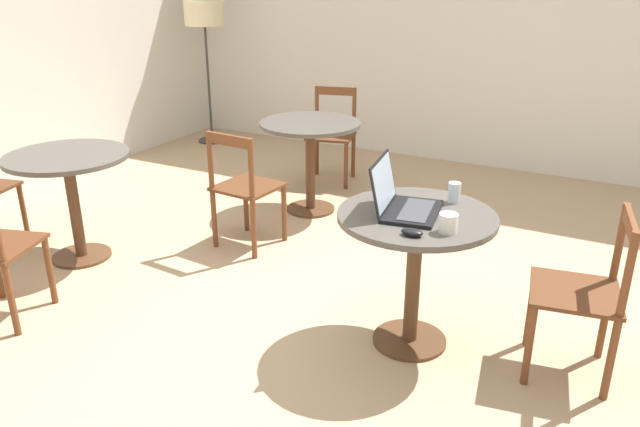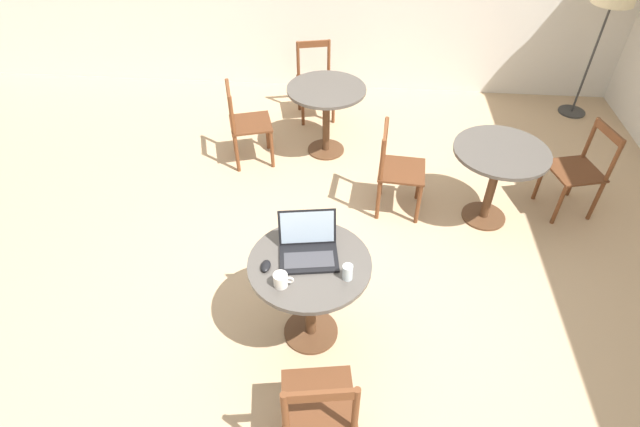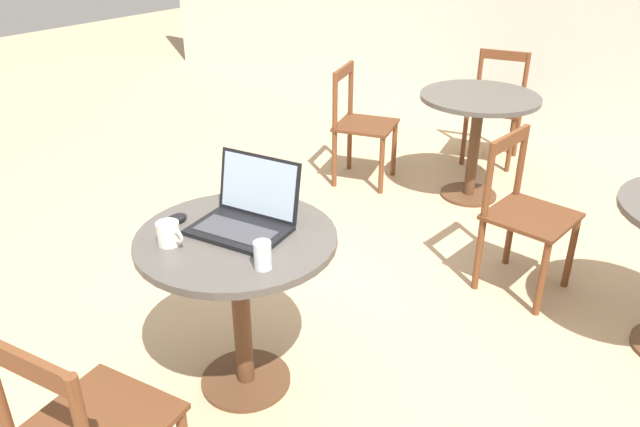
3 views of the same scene
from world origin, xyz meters
name	(u,v)px [view 2 (image 2 of 3)]	position (x,y,z in m)	size (l,w,h in m)	color
ground_plane	(325,274)	(0.00, 0.00, 0.00)	(16.00, 16.00, 0.00)	tan
cafe_table_near	(310,279)	(-0.05, -0.55, 0.57)	(0.77, 0.77, 0.72)	#51331E
cafe_table_mid	(498,165)	(1.36, 0.81, 0.57)	(0.77, 0.77, 0.72)	#51331E
cafe_table_far	(326,102)	(-0.12, 1.75, 0.57)	(0.77, 0.77, 0.72)	#51331E
chair_near_front	(319,408)	(0.07, -1.33, 0.42)	(0.45, 0.45, 0.82)	brown
chair_mid_right	(579,171)	(2.12, 1.00, 0.42)	(0.48, 0.48, 0.82)	brown
chair_mid_left	(397,170)	(0.55, 0.87, 0.42)	(0.43, 0.43, 0.82)	brown
chair_far_back	(315,81)	(-0.30, 2.49, 0.42)	(0.48, 0.48, 0.82)	brown
chair_far_left	(246,124)	(-0.89, 1.51, 0.42)	(0.49, 0.49, 0.82)	brown
laptop	(308,248)	(-0.07, -0.48, 0.77)	(0.40, 0.35, 0.26)	black
mouse	(266,266)	(-0.31, -0.62, 0.73)	(0.06, 0.10, 0.03)	black
mug	(281,280)	(-0.20, -0.75, 0.76)	(0.12, 0.08, 0.09)	silver
drinking_glass	(348,272)	(0.18, -0.66, 0.77)	(0.06, 0.06, 0.10)	silver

